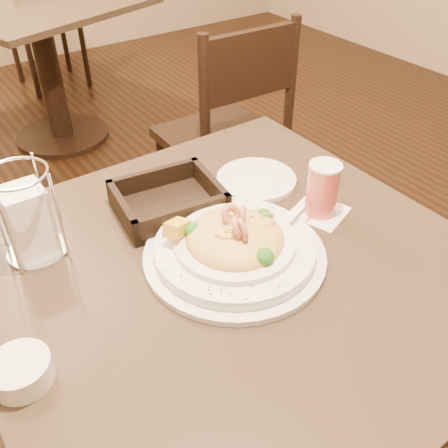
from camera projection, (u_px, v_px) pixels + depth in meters
main_table at (229, 344)px, 1.08m from camera, size 0.90×0.90×0.75m
background_table at (44, 49)px, 2.60m from camera, size 1.13×1.13×0.75m
dining_chair_near at (228, 133)px, 1.90m from camera, size 0.43×0.43×0.93m
dining_chair_far at (43, 12)px, 3.22m from camera, size 0.43×0.43×0.93m
pasta_bowl at (235, 245)px, 0.93m from camera, size 0.38×0.35×0.11m
drink_glass at (322, 190)px, 1.03m from camera, size 0.13×0.13×0.12m
bread_basket at (168, 202)px, 1.06m from camera, size 0.23×0.20×0.06m
napkin_caddy at (29, 220)px, 0.91m from camera, size 0.11×0.11×0.18m
side_plate at (256, 179)px, 1.15m from camera, size 0.20×0.20×0.01m
butter_ramekin at (21, 371)px, 0.72m from camera, size 0.12×0.12×0.04m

